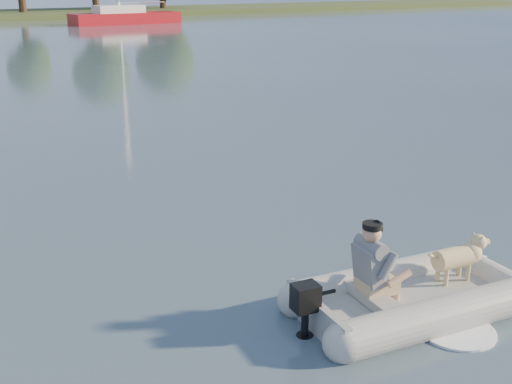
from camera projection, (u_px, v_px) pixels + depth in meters
water at (345, 319)px, 7.17m from camera, size 160.00×160.00×0.00m
dinghy at (418, 267)px, 7.25m from camera, size 4.46×3.35×1.22m
man at (372, 261)px, 6.99m from camera, size 0.70×0.62×0.94m
dog at (454, 261)px, 7.54m from camera, size 0.85×0.40×0.54m
outboard_motor at (305, 313)px, 6.74m from camera, size 0.39×0.30×0.69m
sailboat at (124, 17)px, 53.84m from camera, size 9.18×2.96×12.53m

